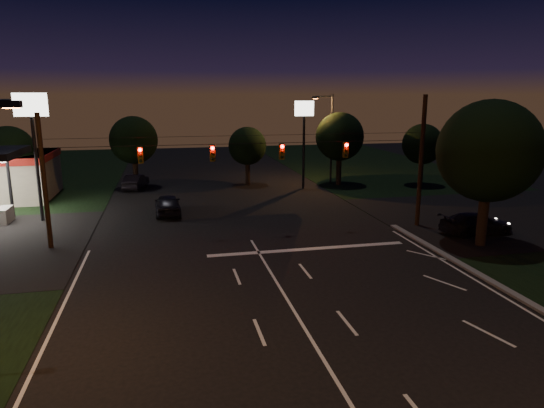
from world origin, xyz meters
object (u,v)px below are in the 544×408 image
object	(u,v)px
tree_right_near	(488,152)
car_oncoming_b	(136,181)
car_cross	(476,224)
utility_pole_right	(417,225)
car_oncoming_a	(168,204)

from	to	relation	value
tree_right_near	car_oncoming_b	xyz separation A→B (m)	(-21.53, 23.13, -4.96)
tree_right_near	car_oncoming_b	distance (m)	31.99
car_cross	utility_pole_right	bearing A→B (deg)	42.21
utility_pole_right	car_oncoming_a	size ratio (longest dim) A/B	1.94
car_oncoming_a	utility_pole_right	bearing A→B (deg)	155.92
car_oncoming_a	car_oncoming_b	distance (m)	11.68
tree_right_near	car_oncoming_a	world-z (taller)	tree_right_near
utility_pole_right	car_cross	bearing A→B (deg)	-45.78
car_oncoming_b	car_cross	xyz separation A→B (m)	(22.71, -21.08, -0.01)
car_oncoming_b	car_cross	world-z (taller)	car_oncoming_b
utility_pole_right	car_oncoming_a	bearing A→B (deg)	157.69
car_oncoming_a	car_cross	size ratio (longest dim) A/B	0.96
car_oncoming_a	car_cross	xyz separation A→B (m)	(19.76, -9.78, -0.09)
utility_pole_right	car_oncoming_b	bearing A→B (deg)	137.56
tree_right_near	car_oncoming_b	world-z (taller)	tree_right_near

